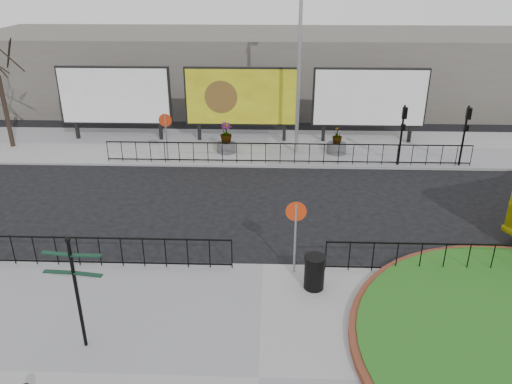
{
  "coord_description": "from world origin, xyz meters",
  "views": [
    {
      "loc": [
        0.25,
        -14.02,
        9.02
      ],
      "look_at": [
        -0.31,
        2.28,
        1.7
      ],
      "focal_mm": 35.0,
      "sensor_mm": 36.0,
      "label": 1
    }
  ],
  "objects_px": {
    "billboard_mid": "(241,97)",
    "planter_c": "(337,144)",
    "litter_bin": "(314,272)",
    "fingerpost_sign": "(75,283)",
    "lamp_post": "(299,62)",
    "planter_a": "(226,141)"
  },
  "relations": [
    {
      "from": "billboard_mid",
      "to": "lamp_post",
      "type": "bearing_deg",
      "value": -33.25
    },
    {
      "from": "billboard_mid",
      "to": "litter_bin",
      "type": "xyz_separation_m",
      "value": [
        3.07,
        -14.24,
        -1.93
      ]
    },
    {
      "from": "lamp_post",
      "to": "fingerpost_sign",
      "type": "relative_size",
      "value": 2.9
    },
    {
      "from": "fingerpost_sign",
      "to": "planter_a",
      "type": "bearing_deg",
      "value": 89.86
    },
    {
      "from": "fingerpost_sign",
      "to": "planter_c",
      "type": "relative_size",
      "value": 2.2
    },
    {
      "from": "billboard_mid",
      "to": "fingerpost_sign",
      "type": "distance_m",
      "value": 17.27
    },
    {
      "from": "billboard_mid",
      "to": "fingerpost_sign",
      "type": "xyz_separation_m",
      "value": [
        -3.0,
        -17.0,
        -0.56
      ]
    },
    {
      "from": "lamp_post",
      "to": "fingerpost_sign",
      "type": "height_order",
      "value": "lamp_post"
    },
    {
      "from": "fingerpost_sign",
      "to": "litter_bin",
      "type": "relative_size",
      "value": 2.92
    },
    {
      "from": "lamp_post",
      "to": "litter_bin",
      "type": "bearing_deg",
      "value": -89.7
    },
    {
      "from": "fingerpost_sign",
      "to": "planter_c",
      "type": "xyz_separation_m",
      "value": [
        8.13,
        15.03,
        -1.43
      ]
    },
    {
      "from": "litter_bin",
      "to": "planter_c",
      "type": "xyz_separation_m",
      "value": [
        2.06,
        12.27,
        -0.06
      ]
    },
    {
      "from": "lamp_post",
      "to": "planter_c",
      "type": "xyz_separation_m",
      "value": [
        2.12,
        -0.0,
        -4.22
      ]
    },
    {
      "from": "litter_bin",
      "to": "planter_a",
      "type": "xyz_separation_m",
      "value": [
        -3.76,
        12.19,
        0.07
      ]
    },
    {
      "from": "planter_a",
      "to": "planter_c",
      "type": "xyz_separation_m",
      "value": [
        5.82,
        0.08,
        -0.13
      ]
    },
    {
      "from": "lamp_post",
      "to": "planter_a",
      "type": "height_order",
      "value": "lamp_post"
    },
    {
      "from": "billboard_mid",
      "to": "planter_c",
      "type": "distance_m",
      "value": 5.84
    },
    {
      "from": "lamp_post",
      "to": "planter_c",
      "type": "distance_m",
      "value": 4.72
    },
    {
      "from": "lamp_post",
      "to": "planter_a",
      "type": "bearing_deg",
      "value": -178.74
    },
    {
      "from": "planter_c",
      "to": "lamp_post",
      "type": "bearing_deg",
      "value": 180.0
    },
    {
      "from": "fingerpost_sign",
      "to": "lamp_post",
      "type": "bearing_deg",
      "value": 76.86
    },
    {
      "from": "litter_bin",
      "to": "fingerpost_sign",
      "type": "bearing_deg",
      "value": -155.56
    }
  ]
}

